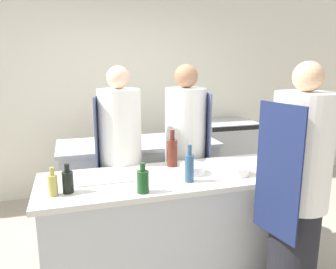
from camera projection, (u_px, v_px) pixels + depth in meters
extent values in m
cube|color=silver|center=(130.00, 90.00, 4.47)|extent=(8.00, 0.06, 2.80)
cube|color=#B7BABC|center=(180.00, 229.00, 2.68)|extent=(2.10, 0.69, 0.86)
cube|color=silver|center=(181.00, 177.00, 2.59)|extent=(2.19, 0.72, 0.04)
cube|color=#B7BABC|center=(139.00, 181.00, 3.76)|extent=(1.68, 0.71, 0.86)
cube|color=#B7BABC|center=(138.00, 143.00, 3.66)|extent=(1.75, 0.74, 0.04)
cube|color=#B7BABC|center=(224.00, 154.00, 4.69)|extent=(0.81, 0.62, 0.95)
cube|color=black|center=(234.00, 175.00, 4.45)|extent=(0.65, 0.01, 0.33)
cube|color=black|center=(236.00, 128.00, 4.31)|extent=(0.69, 0.01, 0.06)
cylinder|color=black|center=(292.00, 259.00, 2.30)|extent=(0.33, 0.33, 0.82)
cylinder|color=white|center=(301.00, 151.00, 2.13)|extent=(0.39, 0.39, 0.77)
cube|color=#19234C|center=(278.00, 172.00, 2.07)|extent=(0.08, 0.37, 0.87)
sphere|color=tan|center=(308.00, 77.00, 2.03)|extent=(0.19, 0.19, 0.19)
cylinder|color=black|center=(185.00, 200.00, 3.32)|extent=(0.33, 0.33, 0.81)
cylinder|color=silver|center=(186.00, 126.00, 3.16)|extent=(0.39, 0.39, 0.72)
cube|color=#4C567F|center=(206.00, 136.00, 3.20)|extent=(0.08, 0.37, 0.84)
sphere|color=#9E7051|center=(186.00, 76.00, 3.05)|extent=(0.22, 0.22, 0.22)
cylinder|color=black|center=(122.00, 212.00, 3.05)|extent=(0.32, 0.32, 0.80)
cylinder|color=white|center=(120.00, 131.00, 2.89)|extent=(0.38, 0.38, 0.74)
cube|color=#4C567F|center=(98.00, 144.00, 2.89)|extent=(0.08, 0.35, 0.85)
sphere|color=beige|center=(118.00, 77.00, 2.79)|extent=(0.20, 0.20, 0.20)
cylinder|color=#B2A84C|center=(53.00, 185.00, 2.16)|extent=(0.06, 0.06, 0.14)
cylinder|color=#B2A84C|center=(52.00, 171.00, 2.14)|extent=(0.03, 0.03, 0.05)
cylinder|color=black|center=(68.00, 182.00, 2.21)|extent=(0.08, 0.08, 0.15)
cylinder|color=black|center=(67.00, 168.00, 2.19)|extent=(0.03, 0.03, 0.06)
cylinder|color=#5B2319|center=(172.00, 153.00, 2.77)|extent=(0.09, 0.09, 0.23)
cylinder|color=#5B2319|center=(173.00, 135.00, 2.74)|extent=(0.04, 0.04, 0.09)
cylinder|color=#2D5175|center=(189.00, 168.00, 2.41)|extent=(0.07, 0.07, 0.20)
cylinder|color=#2D5175|center=(190.00, 150.00, 2.38)|extent=(0.03, 0.03, 0.08)
cylinder|color=silver|center=(294.00, 160.00, 2.68)|extent=(0.06, 0.06, 0.17)
cylinder|color=silver|center=(296.00, 146.00, 2.66)|extent=(0.03, 0.03, 0.06)
cylinder|color=#19471E|center=(143.00, 182.00, 2.21)|extent=(0.08, 0.08, 0.15)
cylinder|color=#19471E|center=(143.00, 167.00, 2.19)|extent=(0.04, 0.04, 0.06)
cylinder|color=#B7BABC|center=(271.00, 154.00, 3.01)|extent=(0.20, 0.20, 0.09)
cylinder|color=white|center=(235.00, 170.00, 2.58)|extent=(0.23, 0.23, 0.07)
cylinder|color=white|center=(193.00, 169.00, 2.60)|extent=(0.20, 0.20, 0.07)
cube|color=white|center=(105.00, 178.00, 2.48)|extent=(0.40, 0.25, 0.01)
cylinder|color=#B7BABC|center=(182.00, 129.00, 3.83)|extent=(0.22, 0.22, 0.20)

